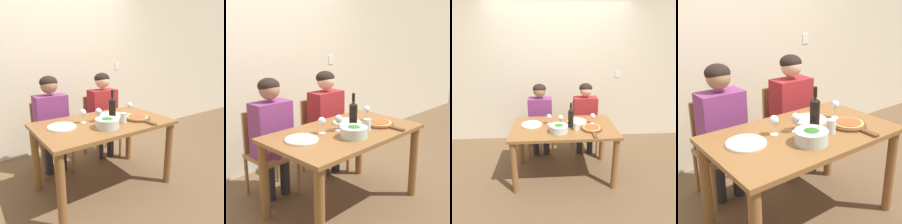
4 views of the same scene
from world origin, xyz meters
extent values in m
plane|color=brown|center=(0.00, 0.00, 0.00)|extent=(40.00, 40.00, 0.00)
cube|color=beige|center=(0.00, 1.30, 1.35)|extent=(10.00, 0.05, 2.70)
cube|color=white|center=(1.10, 1.28, 1.25)|extent=(0.08, 0.01, 0.12)
cube|color=brown|center=(0.00, 0.00, 0.74)|extent=(1.40, 0.83, 0.04)
cylinder|color=brown|center=(-0.64, -0.36, 0.36)|extent=(0.08, 0.08, 0.72)
cylinder|color=brown|center=(0.64, -0.36, 0.36)|extent=(0.08, 0.08, 0.72)
cylinder|color=brown|center=(-0.64, 0.36, 0.36)|extent=(0.08, 0.08, 0.72)
cylinder|color=brown|center=(0.64, 0.36, 0.36)|extent=(0.08, 0.08, 0.72)
cube|color=#9E7042|center=(-0.34, 0.68, 0.42)|extent=(0.42, 0.42, 0.04)
cube|color=#9E7042|center=(-0.34, 0.87, 0.65)|extent=(0.38, 0.03, 0.42)
cylinder|color=#9E7042|center=(-0.53, 0.49, 0.20)|extent=(0.04, 0.04, 0.40)
cylinder|color=#9E7042|center=(-0.15, 0.49, 0.20)|extent=(0.04, 0.04, 0.40)
cylinder|color=#9E7042|center=(-0.53, 0.87, 0.20)|extent=(0.04, 0.04, 0.40)
cylinder|color=#9E7042|center=(-0.15, 0.87, 0.20)|extent=(0.04, 0.04, 0.40)
cube|color=#9E7042|center=(0.41, 0.68, 0.42)|extent=(0.42, 0.42, 0.04)
cube|color=#9E7042|center=(0.41, 0.87, 0.65)|extent=(0.38, 0.03, 0.42)
cylinder|color=#9E7042|center=(0.22, 0.49, 0.20)|extent=(0.04, 0.04, 0.40)
cylinder|color=#9E7042|center=(0.60, 0.49, 0.20)|extent=(0.04, 0.04, 0.40)
cylinder|color=#9E7042|center=(0.22, 0.87, 0.20)|extent=(0.04, 0.04, 0.40)
cylinder|color=#9E7042|center=(0.60, 0.87, 0.20)|extent=(0.04, 0.04, 0.40)
cylinder|color=#28282D|center=(-0.43, 0.60, 0.22)|extent=(0.10, 0.10, 0.44)
cylinder|color=#28282D|center=(-0.25, 0.60, 0.22)|extent=(0.10, 0.10, 0.44)
cube|color=#7A3370|center=(-0.34, 0.66, 0.71)|extent=(0.38, 0.22, 0.54)
cylinder|color=#7A3370|center=(-0.54, 0.41, 0.56)|extent=(0.07, 0.31, 0.14)
cylinder|color=#7A3370|center=(-0.14, 0.41, 0.56)|extent=(0.07, 0.31, 0.14)
sphere|color=#9E7051|center=(-0.34, 0.66, 1.10)|extent=(0.20, 0.20, 0.20)
ellipsoid|color=black|center=(-0.34, 0.67, 1.13)|extent=(0.21, 0.21, 0.15)
cylinder|color=#28282D|center=(0.32, 0.60, 0.22)|extent=(0.10, 0.10, 0.44)
cylinder|color=#28282D|center=(0.50, 0.60, 0.22)|extent=(0.10, 0.10, 0.44)
cube|color=maroon|center=(0.41, 0.66, 0.71)|extent=(0.38, 0.22, 0.54)
cylinder|color=maroon|center=(0.21, 0.41, 0.56)|extent=(0.07, 0.31, 0.14)
cylinder|color=maroon|center=(0.61, 0.41, 0.56)|extent=(0.07, 0.31, 0.14)
sphere|color=#DBAD89|center=(0.41, 0.66, 1.10)|extent=(0.20, 0.20, 0.20)
ellipsoid|color=black|center=(0.41, 0.67, 1.13)|extent=(0.21, 0.21, 0.15)
cylinder|color=black|center=(0.10, -0.02, 0.87)|extent=(0.08, 0.08, 0.23)
cone|color=black|center=(0.10, -0.02, 1.00)|extent=(0.08, 0.08, 0.03)
cylinder|color=black|center=(0.10, -0.02, 1.05)|extent=(0.03, 0.03, 0.08)
cylinder|color=silver|center=(-0.07, -0.18, 0.80)|extent=(0.23, 0.23, 0.09)
ellipsoid|color=#2D6B23|center=(-0.07, -0.18, 0.81)|extent=(0.19, 0.19, 0.10)
cylinder|color=silver|center=(-0.43, 0.08, 0.76)|extent=(0.28, 0.28, 0.01)
torus|color=silver|center=(-0.43, 0.08, 0.77)|extent=(0.28, 0.28, 0.02)
cylinder|color=silver|center=(0.20, 0.15, 0.76)|extent=(0.28, 0.28, 0.01)
torus|color=silver|center=(0.20, 0.15, 0.77)|extent=(0.28, 0.28, 0.02)
cylinder|color=brown|center=(0.37, -0.12, 0.76)|extent=(0.28, 0.28, 0.02)
cube|color=brown|center=(0.37, -0.33, 0.76)|extent=(0.04, 0.14, 0.02)
cylinder|color=tan|center=(0.37, -0.12, 0.78)|extent=(0.24, 0.24, 0.01)
cylinder|color=#AD4C28|center=(0.37, -0.12, 0.79)|extent=(0.19, 0.19, 0.01)
cylinder|color=silver|center=(-0.19, 0.09, 0.76)|extent=(0.06, 0.06, 0.01)
cylinder|color=silver|center=(-0.19, 0.09, 0.80)|extent=(0.01, 0.01, 0.07)
ellipsoid|color=silver|center=(-0.19, 0.09, 0.87)|extent=(0.07, 0.07, 0.08)
ellipsoid|color=maroon|center=(-0.19, 0.09, 0.86)|extent=(0.06, 0.06, 0.03)
cylinder|color=silver|center=(0.41, 0.08, 0.76)|extent=(0.06, 0.06, 0.01)
cylinder|color=silver|center=(0.41, 0.08, 0.80)|extent=(0.01, 0.01, 0.07)
ellipsoid|color=silver|center=(0.41, 0.08, 0.87)|extent=(0.07, 0.07, 0.08)
ellipsoid|color=maroon|center=(0.41, 0.08, 0.86)|extent=(0.06, 0.06, 0.03)
cylinder|color=silver|center=(-0.04, 0.04, 0.76)|extent=(0.06, 0.06, 0.01)
cylinder|color=silver|center=(-0.04, 0.04, 0.80)|extent=(0.01, 0.01, 0.07)
ellipsoid|color=silver|center=(-0.04, 0.04, 0.87)|extent=(0.07, 0.07, 0.08)
ellipsoid|color=maroon|center=(-0.04, 0.04, 0.86)|extent=(0.06, 0.06, 0.03)
cylinder|color=silver|center=(0.16, -0.14, 0.81)|extent=(0.07, 0.07, 0.11)
camera|label=1|loc=(-1.18, -1.86, 1.45)|focal=35.00mm
camera|label=2|loc=(-1.98, -1.83, 1.63)|focal=50.00mm
camera|label=3|loc=(-0.18, -2.74, 1.92)|focal=35.00mm
camera|label=4|loc=(-1.37, -1.63, 1.67)|focal=50.00mm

